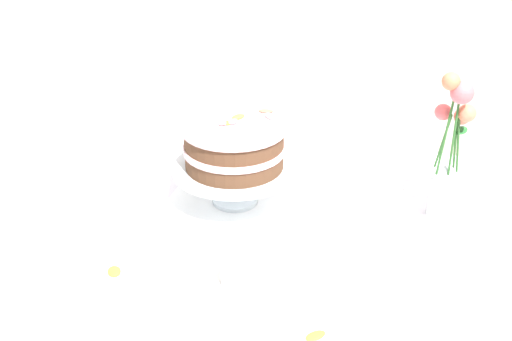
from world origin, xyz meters
TOP-DOWN VIEW (x-y plane):
  - dining_table at (0.00, -0.02)m, footprint 1.40×1.00m
  - linen_napkin at (-0.11, 0.06)m, footprint 0.34×0.34m
  - cake_stand at (-0.11, 0.06)m, footprint 0.29×0.29m
  - layer_cake at (-0.11, 0.06)m, footprint 0.24×0.24m
  - flower_vase at (0.35, 0.17)m, footprint 0.10×0.10m
  - teacup at (0.01, -0.23)m, footprint 0.12×0.11m
  - loose_petal_0 at (-0.24, -0.27)m, footprint 0.04×0.05m
  - loose_petal_1 at (0.18, -0.32)m, footprint 0.04×0.04m

SIDE VIEW (x-z plane):
  - dining_table at x=0.00m, z-range 0.28..1.02m
  - linen_napkin at x=-0.11m, z-range 0.74..0.74m
  - loose_petal_1 at x=0.18m, z-range 0.74..0.74m
  - loose_petal_0 at x=-0.24m, z-range 0.74..0.75m
  - teacup at x=0.01m, z-range 0.74..0.79m
  - cake_stand at x=-0.11m, z-range 0.77..0.87m
  - flower_vase at x=0.35m, z-range 0.70..1.05m
  - layer_cake at x=-0.11m, z-range 0.84..0.95m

